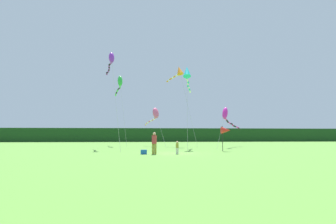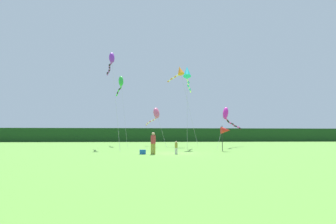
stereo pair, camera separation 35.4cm
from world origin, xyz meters
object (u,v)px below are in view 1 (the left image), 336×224
(cooler_box, at_px, (144,152))
(kite_rainbow, at_px, (155,114))
(person_child, at_px, (177,147))
(kite_cyan, at_px, (187,74))
(kite_orange, at_px, (179,71))
(kite_green, at_px, (120,82))
(kite_magenta, at_px, (227,116))
(person_adult, at_px, (154,142))
(kite_purple, at_px, (111,60))
(banner_flag_pole, at_px, (226,130))

(cooler_box, relative_size, kite_rainbow, 0.08)
(person_child, height_order, kite_cyan, kite_cyan)
(person_child, height_order, kite_orange, kite_orange)
(kite_cyan, distance_m, kite_green, 13.41)
(kite_cyan, bearing_deg, kite_magenta, 28.92)
(kite_rainbow, bearing_deg, person_adult, -92.54)
(person_adult, bearing_deg, kite_green, 104.21)
(kite_orange, bearing_deg, kite_purple, -142.24)
(kite_cyan, bearing_deg, kite_rainbow, 114.45)
(kite_purple, height_order, kite_cyan, kite_purple)
(kite_rainbow, bearing_deg, kite_green, 153.58)
(person_adult, bearing_deg, cooler_box, 165.73)
(kite_magenta, bearing_deg, cooler_box, -134.42)
(cooler_box, bearing_deg, kite_purple, 114.16)
(kite_cyan, xyz_separation_m, kite_magenta, (5.71, 3.15, -4.74))
(kite_purple, xyz_separation_m, kite_cyan, (8.91, -1.06, -1.67))
(banner_flag_pole, bearing_deg, kite_magenta, 70.60)
(kite_magenta, distance_m, kite_rainbow, 10.15)
(person_adult, bearing_deg, kite_magenta, 48.50)
(person_adult, bearing_deg, kite_purple, 118.00)
(cooler_box, height_order, kite_purple, kite_purple)
(person_child, relative_size, kite_cyan, 0.11)
(kite_purple, bearing_deg, kite_rainbow, 49.77)
(kite_purple, relative_size, kite_green, 1.06)
(banner_flag_pole, distance_m, kite_cyan, 8.52)
(banner_flag_pole, bearing_deg, kite_green, 129.27)
(kite_magenta, bearing_deg, person_child, -125.77)
(cooler_box, bearing_deg, kite_orange, 72.16)
(person_adult, relative_size, banner_flag_pole, 0.72)
(cooler_box, xyz_separation_m, kite_rainbow, (1.53, 15.28, 4.40))
(kite_green, bearing_deg, person_child, -70.14)
(person_adult, height_order, cooler_box, person_adult)
(kite_purple, xyz_separation_m, kite_orange, (9.03, 6.99, 0.66))
(cooler_box, height_order, kite_cyan, kite_cyan)
(person_adult, distance_m, kite_orange, 19.37)
(kite_cyan, distance_m, kite_magenta, 8.06)
(banner_flag_pole, xyz_separation_m, kite_orange, (-2.98, 12.32, 9.02))
(banner_flag_pole, height_order, kite_cyan, kite_cyan)
(kite_magenta, xyz_separation_m, kite_orange, (-5.59, 4.90, 7.06))
(person_child, height_order, banner_flag_pole, banner_flag_pole)
(cooler_box, xyz_separation_m, kite_purple, (-3.95, 8.80, 10.22))
(kite_green, bearing_deg, cooler_box, -78.20)
(person_child, bearing_deg, kite_cyan, 74.27)
(person_child, relative_size, kite_orange, 0.09)
(person_child, bearing_deg, kite_green, 109.86)
(banner_flag_pole, bearing_deg, person_adult, -152.93)
(person_child, xyz_separation_m, kite_rainbow, (-1.22, 15.37, 3.98))
(banner_flag_pole, distance_m, kite_orange, 15.56)
(person_adult, height_order, banner_flag_pole, banner_flag_pole)
(kite_purple, distance_m, kite_orange, 11.44)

